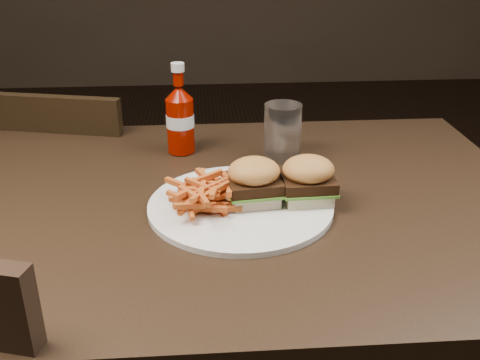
{
  "coord_description": "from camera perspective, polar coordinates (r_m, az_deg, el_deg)",
  "views": [
    {
      "loc": [
        -0.01,
        -0.91,
        1.21
      ],
      "look_at": [
        0.05,
        -0.03,
        0.8
      ],
      "focal_mm": 42.0,
      "sensor_mm": 36.0,
      "label": 1
    }
  ],
  "objects": [
    {
      "name": "fries_pile",
      "position": [
        0.96,
        -3.36,
        -1.46
      ],
      "size": [
        0.12,
        0.12,
        0.05
      ],
      "primitive_type": null,
      "rotation": [
        0.0,
        0.0,
        -0.05
      ],
      "color": "#D45420",
      "rests_on": "plate"
    },
    {
      "name": "sandwich_half_b",
      "position": [
        0.99,
        6.83,
        -1.42
      ],
      "size": [
        0.08,
        0.08,
        0.02
      ],
      "primitive_type": "cube",
      "rotation": [
        0.0,
        0.0,
        0.03
      ],
      "color": "beige",
      "rests_on": "plate"
    },
    {
      "name": "tumbler",
      "position": [
        1.17,
        4.34,
        4.81
      ],
      "size": [
        0.09,
        0.09,
        0.12
      ],
      "primitive_type": "cylinder",
      "rotation": [
        0.0,
        0.0,
        0.21
      ],
      "color": "white",
      "rests_on": "dining_table"
    },
    {
      "name": "plate",
      "position": [
        0.98,
        0.04,
        -2.64
      ],
      "size": [
        0.32,
        0.32,
        0.01
      ],
      "primitive_type": "cylinder",
      "color": "white",
      "rests_on": "dining_table"
    },
    {
      "name": "dining_table",
      "position": [
        1.03,
        -3.21,
        -2.81
      ],
      "size": [
        1.2,
        0.8,
        0.04
      ],
      "primitive_type": "cube",
      "color": "black",
      "rests_on": "ground"
    },
    {
      "name": "ketchup_bottle",
      "position": [
        1.2,
        -6.07,
        5.52
      ],
      "size": [
        0.06,
        0.06,
        0.12
      ],
      "primitive_type": "cylinder",
      "rotation": [
        0.0,
        0.0,
        -0.01
      ],
      "color": "#800C00",
      "rests_on": "dining_table"
    },
    {
      "name": "chair_far",
      "position": [
        1.68,
        -14.75,
        -3.46
      ],
      "size": [
        0.46,
        0.46,
        0.04
      ],
      "primitive_type": "cube",
      "rotation": [
        0.0,
        0.0,
        2.91
      ],
      "color": "black",
      "rests_on": "ground"
    },
    {
      "name": "sandwich_half_a",
      "position": [
        0.97,
        1.39,
        -1.65
      ],
      "size": [
        0.09,
        0.08,
        0.02
      ],
      "primitive_type": "cube",
      "rotation": [
        0.0,
        0.0,
        0.12
      ],
      "color": "beige",
      "rests_on": "plate"
    }
  ]
}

